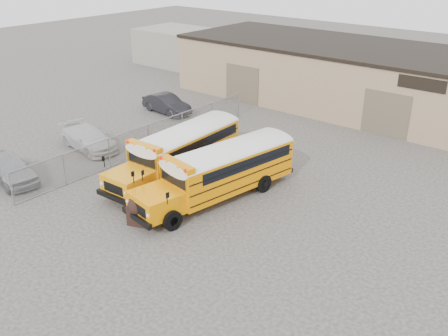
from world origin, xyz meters
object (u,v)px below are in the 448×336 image
Objects in this scene: school_bus_right at (297,141)px; school_bus_left at (239,122)px; tarp_bundle at (140,209)px; car_white at (89,138)px; car_dark at (167,104)px; car_silver at (10,168)px.

school_bus_left is at bearing 172.66° from school_bus_right.
car_white is (-9.38, 4.11, -0.06)m from tarp_bundle.
car_dark is at bearing 17.52° from car_white.
school_bus_right is 12.95m from car_white.
school_bus_right reaches higher than school_bus_left.
car_dark is (-8.25, 1.70, -0.85)m from school_bus_left.
school_bus_left reaches higher than car_dark.
car_dark is (-2.03, 13.81, -0.05)m from car_silver.
school_bus_right reaches higher than car_silver.
car_dark is (-12.92, 2.30, -0.87)m from school_bus_right.
car_dark is at bearing 131.28° from tarp_bundle.
school_bus_right is at bearing -95.31° from car_dark.
school_bus_right is at bearing -55.17° from car_white.
school_bus_right is at bearing 78.15° from tarp_bundle.
car_silver reaches higher than tarp_bundle.
school_bus_left is 2.10× the size of car_silver.
school_bus_right is 15.87m from car_silver.
school_bus_left is at bearing -96.84° from car_dark.
school_bus_right is 10.28m from tarp_bundle.
school_bus_right reaches higher than car_white.
car_white is at bearing -165.30° from car_dark.
tarp_bundle is (2.57, -10.63, -0.81)m from school_bus_left.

